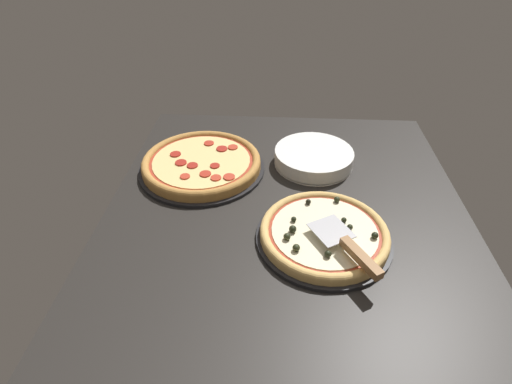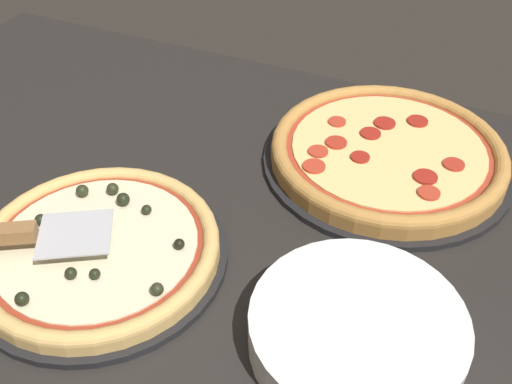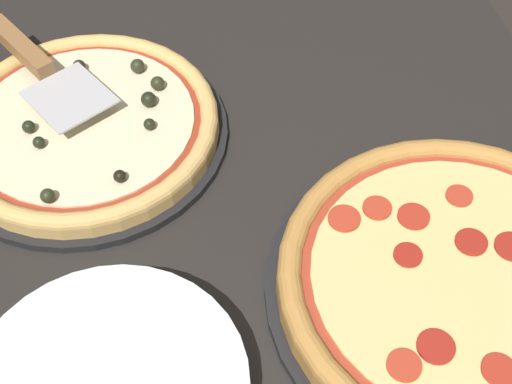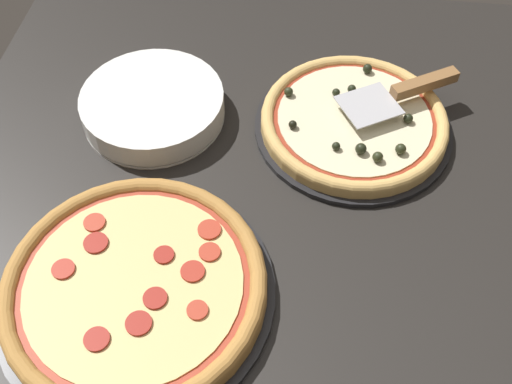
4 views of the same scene
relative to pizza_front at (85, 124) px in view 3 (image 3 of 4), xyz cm
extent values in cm
cube|color=black|center=(2.27, 9.22, -4.15)|extent=(130.45, 98.49, 3.60)
cylinder|color=black|center=(0.00, -0.01, -1.85)|extent=(33.83, 33.83, 1.00)
cylinder|color=#DBAD60|center=(0.00, -0.01, -0.53)|extent=(31.80, 31.80, 1.64)
torus|color=#DBAD60|center=(0.00, -0.01, 0.29)|extent=(31.80, 31.80, 2.15)
cylinder|color=maroon|center=(0.00, -0.01, 0.37)|extent=(27.64, 27.64, 0.15)
cylinder|color=beige|center=(0.00, -0.01, 0.49)|extent=(26.08, 26.08, 0.40)
sphere|color=black|center=(-8.82, 0.00, 1.50)|extent=(1.61, 1.61, 1.61)
sphere|color=#282D19|center=(-7.35, 7.12, 1.58)|extent=(1.77, 1.77, 1.77)
sphere|color=black|center=(2.92, 7.54, 1.38)|extent=(1.37, 1.37, 1.37)
sphere|color=#282D19|center=(-3.70, 9.10, 1.55)|extent=(1.72, 1.72, 1.72)
sphere|color=black|center=(-1.02, 7.86, 1.61)|extent=(1.84, 1.84, 1.84)
sphere|color=black|center=(3.38, -5.01, 1.38)|extent=(1.38, 1.38, 1.38)
sphere|color=black|center=(10.24, 3.58, 1.40)|extent=(1.41, 1.41, 1.41)
sphere|color=black|center=(0.69, -6.14, 1.44)|extent=(1.50, 1.50, 1.50)
sphere|color=#282D19|center=(11.59, -4.09, 1.49)|extent=(1.59, 1.59, 1.59)
cylinder|color=black|center=(29.39, 35.53, -1.85)|extent=(38.94, 38.94, 1.00)
cylinder|color=#B77F3D|center=(29.39, 35.53, -0.29)|extent=(36.60, 36.60, 2.12)
torus|color=#B77F3D|center=(29.39, 35.53, 0.77)|extent=(36.60, 36.60, 2.44)
cylinder|color=#A33823|center=(29.39, 35.53, 0.85)|extent=(31.82, 31.82, 0.15)
cylinder|color=#E5C67A|center=(29.39, 35.53, 0.97)|extent=(30.02, 30.02, 0.40)
cylinder|color=#B73823|center=(20.53, 25.89, 1.37)|extent=(3.41, 3.41, 0.40)
cylinder|color=#AD2D1E|center=(21.67, 33.00, 1.37)|extent=(3.37, 3.37, 0.40)
cylinder|color=maroon|center=(36.19, 30.05, 1.37)|extent=(3.52, 3.52, 0.40)
cylinder|color=#B73823|center=(19.99, 38.67, 1.37)|extent=(2.87, 2.87, 0.40)
cylinder|color=#B73823|center=(37.38, 26.64, 1.37)|extent=(3.18, 3.18, 0.40)
cylinder|color=#B73823|center=(19.87, 29.65, 1.37)|extent=(3.08, 3.08, 0.40)
cylinder|color=#AD2D1E|center=(39.45, 34.74, 1.37)|extent=(3.21, 3.21, 0.40)
cylinder|color=maroon|center=(27.22, 41.41, 1.37)|extent=(3.51, 3.51, 0.40)
cylinder|color=maroon|center=(26.16, 30.85, 1.37)|extent=(2.91, 2.91, 0.40)
cylinder|color=maroon|center=(25.90, 37.62, 1.37)|extent=(3.28, 3.28, 0.40)
cube|color=#B7B7BC|center=(-2.11, -1.19, 2.65)|extent=(12.07, 11.76, 0.24)
cube|color=olive|center=(-11.44, -6.67, 3.53)|extent=(11.89, 8.22, 2.00)
camera|label=1|loc=(-73.56, 12.36, 66.82)|focal=28.00mm
camera|label=2|loc=(41.03, -41.85, 55.76)|focal=42.00mm
camera|label=3|loc=(62.57, 8.25, 59.74)|focal=50.00mm
camera|label=4|loc=(8.15, 73.10, 73.14)|focal=42.00mm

